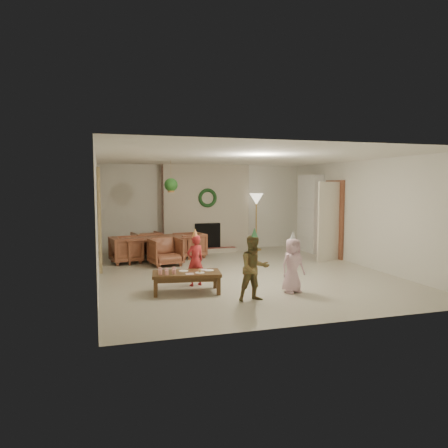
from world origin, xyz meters
name	(u,v)px	position (x,y,z in m)	size (l,w,h in m)	color
floor	(242,273)	(0.00, 0.00, 0.00)	(7.00, 7.00, 0.00)	#B7B29E
ceiling	(243,158)	(0.00, 0.00, 2.50)	(7.00, 7.00, 0.00)	white
wall_back	(204,208)	(0.00, 3.50, 1.25)	(7.00, 7.00, 0.00)	silver
wall_front	(326,234)	(0.00, -3.50, 1.25)	(7.00, 7.00, 0.00)	silver
wall_left	(97,219)	(-3.00, 0.00, 1.25)	(7.00, 7.00, 0.00)	silver
wall_right	(363,213)	(3.00, 0.00, 1.25)	(7.00, 7.00, 0.00)	silver
fireplace_mass	(206,208)	(0.00, 3.30, 1.25)	(2.50, 0.40, 2.50)	#501519
fireplace_hearth	(209,250)	(0.00, 2.95, 0.06)	(1.60, 0.30, 0.12)	maroon
fireplace_firebox	(207,236)	(0.00, 3.12, 0.45)	(0.75, 0.12, 0.75)	black
fireplace_wreath	(208,198)	(0.00, 3.07, 1.55)	(0.54, 0.54, 0.10)	#153919
floor_lamp_base	(256,249)	(1.45, 3.00, 0.02)	(0.31, 0.31, 0.03)	gold
floor_lamp_post	(256,224)	(1.45, 3.00, 0.78)	(0.03, 0.03, 1.50)	gold
floor_lamp_shade	(256,199)	(1.45, 3.00, 1.50)	(0.40, 0.40, 0.33)	beige
bookshelf_carcass	(310,214)	(2.84, 2.30, 1.10)	(0.30, 1.00, 2.20)	white
bookshelf_shelf_a	(309,236)	(2.82, 2.30, 0.45)	(0.30, 0.92, 0.03)	white
bookshelf_shelf_b	(309,222)	(2.82, 2.30, 0.85)	(0.30, 0.92, 0.03)	white
bookshelf_shelf_c	(310,208)	(2.82, 2.30, 1.25)	(0.30, 0.92, 0.03)	white
bookshelf_shelf_d	(310,194)	(2.82, 2.30, 1.65)	(0.30, 0.92, 0.03)	white
books_row_lower	(311,232)	(2.80, 2.15, 0.59)	(0.20, 0.40, 0.24)	maroon
books_row_mid	(308,217)	(2.80, 2.35, 0.99)	(0.20, 0.44, 0.24)	navy
books_row_upper	(311,204)	(2.80, 2.20, 1.38)	(0.20, 0.36, 0.22)	#BE8228
door_frame	(334,219)	(2.96, 1.20, 1.02)	(0.05, 0.86, 2.04)	brown
door_leaf	(329,222)	(2.58, 0.82, 1.00)	(0.05, 0.80, 2.00)	beige
curtain_panel	(100,218)	(-2.96, 0.20, 1.25)	(0.06, 1.20, 2.00)	tan
dining_table	(156,249)	(-1.62, 2.09, 0.30)	(1.71, 0.95, 0.60)	brown
dining_chair_near	(166,252)	(-1.47, 1.36, 0.33)	(0.71, 0.73, 0.66)	brown
dining_chair_far	(147,244)	(-1.76, 2.83, 0.33)	(0.71, 0.73, 0.66)	brown
dining_chair_left	(126,250)	(-2.35, 1.95, 0.33)	(0.71, 0.73, 0.66)	brown
dining_chair_right	(190,245)	(-0.70, 2.27, 0.33)	(0.71, 0.73, 0.66)	brown
hanging_plant_cord	(171,175)	(-1.30, 1.50, 2.15)	(0.01, 0.01, 0.70)	tan
hanging_plant_pot	(171,190)	(-1.30, 1.50, 1.80)	(0.16, 0.16, 0.12)	#AA6B36
hanging_plant_foliage	(171,185)	(-1.30, 1.50, 1.92)	(0.32, 0.32, 0.32)	#1A4B19
coffee_table_top	(186,274)	(-1.50, -1.29, 0.34)	(1.20, 0.60, 0.06)	brown
coffee_table_apron	(186,277)	(-1.50, -1.29, 0.28)	(1.11, 0.51, 0.07)	brown
coffee_leg_fl	(155,288)	(-2.07, -1.46, 0.16)	(0.06, 0.06, 0.31)	brown
coffee_leg_fr	(219,286)	(-0.99, -1.61, 0.16)	(0.06, 0.06, 0.31)	brown
coffee_leg_bl	(156,282)	(-2.00, -0.97, 0.16)	(0.06, 0.06, 0.31)	brown
coffee_leg_br	(215,280)	(-0.92, -1.12, 0.16)	(0.06, 0.06, 0.31)	brown
cup_a	(160,272)	(-1.97, -1.36, 0.41)	(0.06, 0.06, 0.08)	white
cup_b	(160,270)	(-1.95, -1.18, 0.41)	(0.06, 0.06, 0.08)	white
cup_c	(167,273)	(-1.87, -1.43, 0.41)	(0.06, 0.06, 0.08)	white
cup_d	(167,270)	(-1.84, -1.24, 0.41)	(0.06, 0.06, 0.08)	white
cup_e	(174,272)	(-1.73, -1.37, 0.41)	(0.06, 0.06, 0.08)	white
cup_f	(174,269)	(-1.71, -1.19, 0.41)	(0.06, 0.06, 0.08)	white
plate_a	(184,271)	(-1.53, -1.17, 0.37)	(0.17, 0.17, 0.01)	white
plate_b	(200,273)	(-1.28, -1.41, 0.37)	(0.17, 0.17, 0.01)	white
plate_c	(209,270)	(-1.07, -1.26, 0.37)	(0.17, 0.17, 0.01)	white
food_scoop	(200,271)	(-1.28, -1.41, 0.41)	(0.06, 0.06, 0.06)	tan
napkin_left	(190,274)	(-1.47, -1.46, 0.37)	(0.14, 0.14, 0.01)	#DDA3B9
napkin_right	(204,270)	(-1.15, -1.17, 0.37)	(0.14, 0.14, 0.01)	#DDA3B9
child_red	(195,261)	(-1.23, -0.83, 0.49)	(0.35, 0.23, 0.97)	#B42629
party_hat_red	(195,233)	(-1.23, -0.83, 1.01)	(0.13, 0.13, 0.18)	#FFE254
child_plaid	(254,268)	(-0.53, -2.14, 0.55)	(0.53, 0.41, 1.09)	brown
party_hat_plaid	(254,233)	(-0.53, -2.14, 1.13)	(0.13, 0.13, 0.18)	#44A060
child_pink	(293,265)	(0.33, -1.80, 0.49)	(0.48, 0.31, 0.98)	silver
party_hat_pink	(293,236)	(0.33, -1.80, 1.02)	(0.13, 0.13, 0.18)	silver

